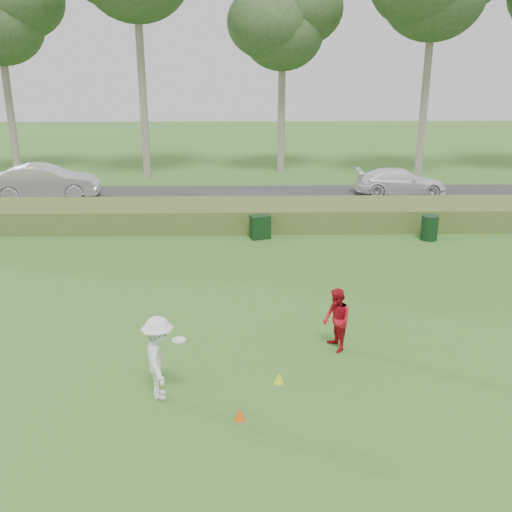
{
  "coord_description": "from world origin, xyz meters",
  "views": [
    {
      "loc": [
        -0.34,
        -10.75,
        6.18
      ],
      "look_at": [
        0.0,
        4.0,
        1.3
      ],
      "focal_mm": 40.0,
      "sensor_mm": 36.0,
      "label": 1
    }
  ],
  "objects_px": {
    "cone_yellow": "(279,378)",
    "trash_bin": "(429,228)",
    "player_red": "(337,320)",
    "cone_orange": "(240,414)",
    "car_right": "(401,182)",
    "car_mid": "(45,182)",
    "player_white": "(159,358)",
    "utility_cabinet": "(260,227)"
  },
  "relations": [
    {
      "from": "cone_orange",
      "to": "cone_yellow",
      "type": "distance_m",
      "value": 1.51
    },
    {
      "from": "cone_orange",
      "to": "trash_bin",
      "type": "relative_size",
      "value": 0.25
    },
    {
      "from": "player_white",
      "to": "trash_bin",
      "type": "xyz_separation_m",
      "value": [
        8.65,
        10.61,
        -0.38
      ]
    },
    {
      "from": "cone_orange",
      "to": "car_right",
      "type": "distance_m",
      "value": 20.82
    },
    {
      "from": "cone_yellow",
      "to": "trash_bin",
      "type": "height_order",
      "value": "trash_bin"
    },
    {
      "from": "player_white",
      "to": "car_right",
      "type": "height_order",
      "value": "player_white"
    },
    {
      "from": "player_white",
      "to": "trash_bin",
      "type": "height_order",
      "value": "player_white"
    },
    {
      "from": "cone_orange",
      "to": "car_right",
      "type": "xyz_separation_m",
      "value": [
        8.04,
        19.19,
        0.6
      ]
    },
    {
      "from": "utility_cabinet",
      "to": "trash_bin",
      "type": "distance_m",
      "value": 6.37
    },
    {
      "from": "utility_cabinet",
      "to": "car_right",
      "type": "xyz_separation_m",
      "value": [
        7.31,
        7.45,
        0.26
      ]
    },
    {
      "from": "player_white",
      "to": "car_mid",
      "type": "relative_size",
      "value": 0.34
    },
    {
      "from": "cone_orange",
      "to": "utility_cabinet",
      "type": "xyz_separation_m",
      "value": [
        0.73,
        11.74,
        0.34
      ]
    },
    {
      "from": "player_white",
      "to": "player_red",
      "type": "xyz_separation_m",
      "value": [
        3.75,
        1.89,
        -0.11
      ]
    },
    {
      "from": "trash_bin",
      "to": "car_right",
      "type": "height_order",
      "value": "car_right"
    },
    {
      "from": "car_mid",
      "to": "car_right",
      "type": "xyz_separation_m",
      "value": [
        17.62,
        0.49,
        -0.18
      ]
    },
    {
      "from": "trash_bin",
      "to": "player_red",
      "type": "bearing_deg",
      "value": -119.31
    },
    {
      "from": "trash_bin",
      "to": "car_mid",
      "type": "distance_m",
      "value": 18.2
    },
    {
      "from": "player_red",
      "to": "cone_orange",
      "type": "xyz_separation_m",
      "value": [
        -2.2,
        -2.72,
        -0.62
      ]
    },
    {
      "from": "cone_orange",
      "to": "utility_cabinet",
      "type": "distance_m",
      "value": 11.77
    },
    {
      "from": "player_white",
      "to": "utility_cabinet",
      "type": "height_order",
      "value": "player_white"
    },
    {
      "from": "cone_orange",
      "to": "car_mid",
      "type": "height_order",
      "value": "car_mid"
    },
    {
      "from": "car_right",
      "to": "cone_orange",
      "type": "bearing_deg",
      "value": 160.73
    },
    {
      "from": "cone_yellow",
      "to": "utility_cabinet",
      "type": "distance_m",
      "value": 10.47
    },
    {
      "from": "cone_orange",
      "to": "car_mid",
      "type": "xyz_separation_m",
      "value": [
        -9.58,
        18.7,
        0.78
      ]
    },
    {
      "from": "utility_cabinet",
      "to": "trash_bin",
      "type": "xyz_separation_m",
      "value": [
        6.36,
        -0.3,
        0.02
      ]
    },
    {
      "from": "cone_orange",
      "to": "cone_yellow",
      "type": "height_order",
      "value": "same"
    },
    {
      "from": "player_red",
      "to": "trash_bin",
      "type": "height_order",
      "value": "player_red"
    },
    {
      "from": "car_right",
      "to": "player_white",
      "type": "bearing_deg",
      "value": 155.88
    },
    {
      "from": "player_red",
      "to": "car_right",
      "type": "relative_size",
      "value": 0.33
    },
    {
      "from": "player_red",
      "to": "trash_bin",
      "type": "distance_m",
      "value": 10.0
    },
    {
      "from": "player_red",
      "to": "utility_cabinet",
      "type": "xyz_separation_m",
      "value": [
        -1.47,
        9.02,
        -0.29
      ]
    },
    {
      "from": "cone_orange",
      "to": "utility_cabinet",
      "type": "height_order",
      "value": "utility_cabinet"
    },
    {
      "from": "player_red",
      "to": "utility_cabinet",
      "type": "relative_size",
      "value": 1.64
    },
    {
      "from": "car_mid",
      "to": "player_red",
      "type": "bearing_deg",
      "value": -152.08
    },
    {
      "from": "trash_bin",
      "to": "car_right",
      "type": "relative_size",
      "value": 0.21
    },
    {
      "from": "player_white",
      "to": "car_right",
      "type": "relative_size",
      "value": 0.38
    },
    {
      "from": "player_white",
      "to": "car_mid",
      "type": "height_order",
      "value": "car_mid"
    },
    {
      "from": "cone_orange",
      "to": "car_mid",
      "type": "distance_m",
      "value": 21.03
    },
    {
      "from": "player_red",
      "to": "cone_orange",
      "type": "bearing_deg",
      "value": -54.11
    },
    {
      "from": "car_mid",
      "to": "cone_orange",
      "type": "bearing_deg",
      "value": -161.34
    },
    {
      "from": "player_red",
      "to": "trash_bin",
      "type": "relative_size",
      "value": 1.58
    },
    {
      "from": "cone_yellow",
      "to": "trash_bin",
      "type": "xyz_separation_m",
      "value": [
        6.28,
        10.16,
        0.35
      ]
    }
  ]
}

